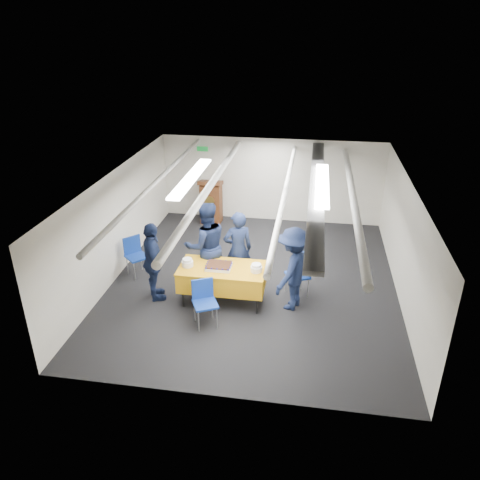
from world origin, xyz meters
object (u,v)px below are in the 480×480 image
at_px(sheet_cake, 219,266).
at_px(sailor_a, 238,250).
at_px(sailor_b, 206,246).
at_px(sailor_d, 293,269).
at_px(podium, 211,201).
at_px(chair_right, 302,271).
at_px(sailor_c, 153,262).
at_px(chair_near, 204,298).
at_px(serving_table, 223,277).
at_px(chair_left, 135,252).

bearing_deg(sheet_cake, sailor_a, 70.11).
relative_size(sailor_a, sailor_b, 0.89).
bearing_deg(sailor_b, sailor_d, 135.79).
height_order(podium, chair_right, podium).
bearing_deg(sailor_c, sheet_cake, -112.95).
xyz_separation_m(chair_near, sailor_c, (-1.17, 0.66, 0.29)).
bearing_deg(chair_near, sailor_a, 74.77).
height_order(sailor_a, sailor_b, sailor_b).
bearing_deg(chair_right, sailor_d, -108.15).
bearing_deg(sailor_b, podium, -107.23).
height_order(podium, sailor_c, sailor_c).
bearing_deg(sheet_cake, chair_near, -100.50).
height_order(serving_table, sailor_c, sailor_c).
relative_size(podium, sailor_b, 0.67).
relative_size(chair_near, chair_right, 1.00).
height_order(serving_table, sheet_cake, sheet_cake).
relative_size(serving_table, chair_left, 1.95).
height_order(podium, chair_left, podium).
distance_m(serving_table, sheet_cake, 0.26).
xyz_separation_m(chair_left, sailor_a, (2.31, -0.13, 0.31)).
xyz_separation_m(sailor_c, sailor_d, (2.73, 0.12, 0.02)).
distance_m(sailor_a, sailor_b, 0.66).
relative_size(chair_right, chair_left, 1.00).
distance_m(sheet_cake, sailor_c, 1.31).
relative_size(sailor_a, sailor_c, 1.02).
height_order(chair_right, chair_left, same).
height_order(chair_left, sailor_b, sailor_b).
bearing_deg(chair_left, serving_table, -20.92).
xyz_separation_m(podium, sailor_c, (-0.28, -4.05, 0.21)).
distance_m(sheet_cake, chair_near, 0.79).
height_order(serving_table, chair_left, chair_left).
bearing_deg(serving_table, chair_near, -104.57).
distance_m(sheet_cake, sailor_a, 0.75).
height_order(chair_right, sailor_b, sailor_b).
bearing_deg(sailor_a, serving_table, 51.61).
relative_size(sheet_cake, chair_right, 0.58).
height_order(sailor_b, sailor_c, sailor_b).
height_order(serving_table, sailor_b, sailor_b).
height_order(sheet_cake, podium, podium).
distance_m(sheet_cake, chair_right, 1.71).
bearing_deg(chair_right, podium, 127.46).
relative_size(sheet_cake, chair_left, 0.58).
xyz_separation_m(sheet_cake, chair_near, (-0.13, -0.73, -0.28)).
relative_size(podium, chair_near, 1.44).
relative_size(chair_right, sailor_d, 0.52).
xyz_separation_m(sheet_cake, sailor_d, (1.42, 0.06, 0.03)).
bearing_deg(sailor_b, chair_left, -36.65).
height_order(serving_table, chair_right, chair_right).
xyz_separation_m(serving_table, chair_right, (1.53, 0.53, -0.03)).
distance_m(serving_table, sailor_a, 0.76).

